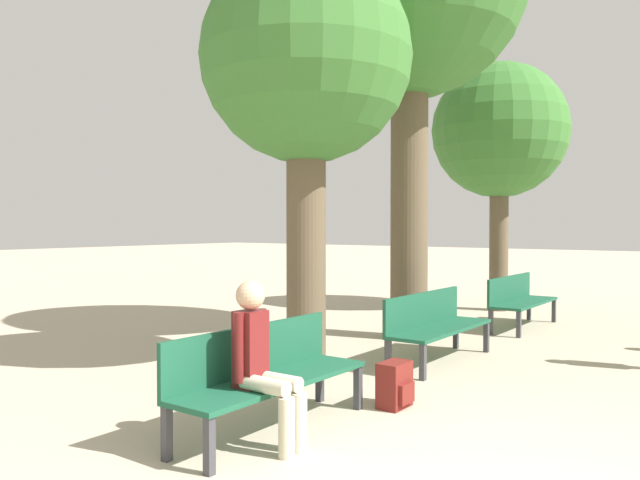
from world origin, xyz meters
The scene contains 7 objects.
bench_row_0 centered at (-2.21, 0.74, 0.47)m, with size 0.50×1.88×0.82m.
bench_row_1 centered at (-2.21, 3.79, 0.47)m, with size 0.50×1.88×0.82m.
bench_row_2 centered at (-2.21, 6.84, 0.47)m, with size 0.50×1.88×0.82m.
tree_row_0 centered at (-3.18, 2.56, 3.40)m, with size 2.35×2.35×4.66m.
tree_row_2 centered at (-3.18, 8.62, 3.38)m, with size 2.55×2.55×4.70m.
person_seated centered at (-1.98, 0.44, 0.64)m, with size 0.57×0.32×1.21m.
backpack centered at (-1.67, 1.88, 0.20)m, with size 0.24×0.32×0.40m.
Camera 1 is at (1.02, -2.97, 1.62)m, focal length 35.00 mm.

